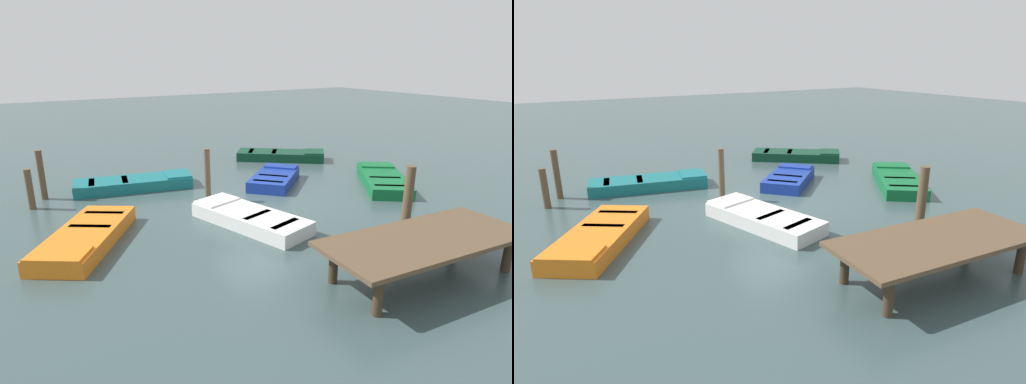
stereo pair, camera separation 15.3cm
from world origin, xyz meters
The scene contains 12 objects.
ground_plane centered at (0.00, 0.00, 0.00)m, with size 80.00×80.00×0.00m, color #384C4C.
dock_segment centered at (-0.44, 6.28, 0.84)m, with size 4.89×2.34×0.95m.
rowboat_blue centered at (-1.72, -1.45, 0.22)m, with size 3.05×2.97×0.46m.
rowboat_dark_green centered at (-4.23, -4.60, 0.22)m, with size 3.95×3.51×0.46m.
rowboat_orange centered at (5.55, 0.61, 0.22)m, with size 3.27×3.92×0.46m.
rowboat_green centered at (-5.12, 0.83, 0.22)m, with size 3.42×3.92×0.46m.
rowboat_white centered at (1.23, 1.64, 0.22)m, with size 2.28×3.89×0.46m.
rowboat_teal centered at (3.01, -3.61, 0.22)m, with size 4.32×2.15×0.46m.
mooring_piling_near_right centered at (6.46, -3.18, 0.66)m, with size 0.21×0.21×1.31m, color brown.
mooring_piling_far_right centered at (1.30, -0.97, 0.89)m, with size 0.19×0.19×1.79m, color brown.
mooring_piling_mid_left centered at (-2.65, 3.99, 0.87)m, with size 0.27×0.27×1.75m, color brown.
mooring_piling_near_left centered at (6.00, -4.05, 0.85)m, with size 0.21×0.21×1.70m, color brown.
Camera 1 is at (7.16, 11.64, 4.69)m, focal length 30.20 mm.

